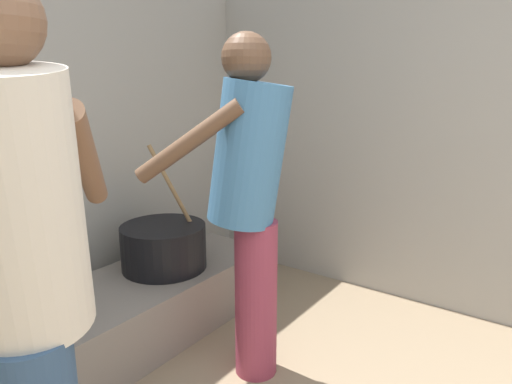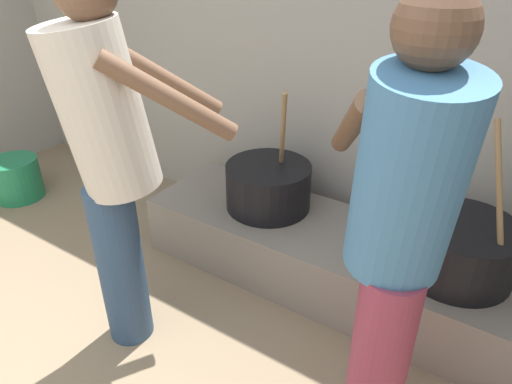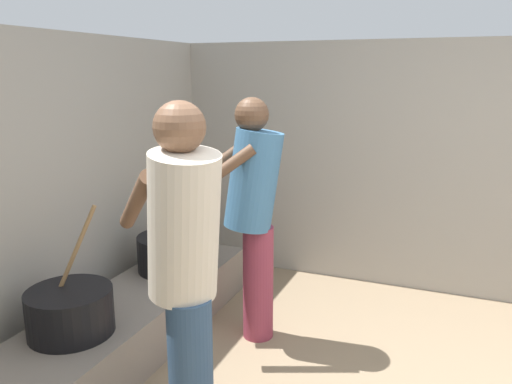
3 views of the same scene
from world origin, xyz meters
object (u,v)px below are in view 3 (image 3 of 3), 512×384
(cooking_pot_main, at_px, (171,252))
(cooking_pot_secondary, at_px, (70,311))
(cook_in_blue_shirt, at_px, (253,206))
(cook_in_cream_shirt, at_px, (185,264))

(cooking_pot_main, height_order, cooking_pot_secondary, cooking_pot_main)
(cooking_pot_main, bearing_deg, cooking_pot_secondary, 178.63)
(cook_in_blue_shirt, relative_size, cook_in_cream_shirt, 0.98)
(cook_in_cream_shirt, bearing_deg, cooking_pot_secondary, 76.93)
(cooking_pot_secondary, bearing_deg, cook_in_blue_shirt, -38.33)
(cooking_pot_main, bearing_deg, cook_in_cream_shirt, -145.66)
(cooking_pot_main, xyz_separation_m, cooking_pot_secondary, (-1.00, 0.02, -0.00))
(cooking_pot_main, distance_m, cooking_pot_secondary, 1.00)
(cooking_pot_main, xyz_separation_m, cook_in_blue_shirt, (-0.11, -0.68, 0.44))
(cooking_pot_main, xyz_separation_m, cook_in_cream_shirt, (-1.20, -0.82, 0.47))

